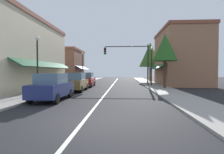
% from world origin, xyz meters
% --- Properties ---
extents(ground_plane, '(80.00, 80.00, 0.00)m').
position_xyz_m(ground_plane, '(0.00, 18.00, 0.00)').
color(ground_plane, black).
extents(sidewalk_left, '(2.60, 56.00, 0.12)m').
position_xyz_m(sidewalk_left, '(-5.50, 18.00, 0.06)').
color(sidewalk_left, gray).
rests_on(sidewalk_left, ground).
extents(sidewalk_right, '(2.60, 56.00, 0.12)m').
position_xyz_m(sidewalk_right, '(5.50, 18.00, 0.06)').
color(sidewalk_right, gray).
rests_on(sidewalk_right, ground).
extents(lane_center_stripe, '(0.14, 52.00, 0.01)m').
position_xyz_m(lane_center_stripe, '(0.00, 18.00, 0.00)').
color(lane_center_stripe, silver).
rests_on(lane_center_stripe, ground).
extents(storefront_left_block, '(5.48, 14.20, 7.33)m').
position_xyz_m(storefront_left_block, '(-8.88, 12.00, 3.67)').
color(storefront_left_block, beige).
rests_on(storefront_left_block, ground).
extents(storefront_right_block, '(6.77, 10.20, 7.77)m').
position_xyz_m(storefront_right_block, '(9.53, 20.00, 3.89)').
color(storefront_right_block, '#9E6B4C').
rests_on(storefront_right_block, ground).
extents(storefront_far_left, '(5.43, 8.20, 6.12)m').
position_xyz_m(storefront_far_left, '(-8.85, 28.00, 3.06)').
color(storefront_far_left, brown).
rests_on(storefront_far_left, ground).
extents(parked_car_nearest_left, '(1.79, 4.10, 1.77)m').
position_xyz_m(parked_car_nearest_left, '(-3.14, 5.11, 0.88)').
color(parked_car_nearest_left, navy).
rests_on(parked_car_nearest_left, ground).
extents(parked_car_second_left, '(1.86, 4.14, 1.77)m').
position_xyz_m(parked_car_second_left, '(-3.04, 10.74, 0.88)').
color(parked_car_second_left, brown).
rests_on(parked_car_second_left, ground).
extents(parked_car_third_left, '(1.87, 4.14, 1.77)m').
position_xyz_m(parked_car_third_left, '(-3.08, 16.00, 0.88)').
color(parked_car_third_left, maroon).
rests_on(parked_car_third_left, ground).
extents(traffic_signal_mast_arm, '(6.01, 0.50, 5.52)m').
position_xyz_m(traffic_signal_mast_arm, '(2.66, 18.27, 3.84)').
color(traffic_signal_mast_arm, '#333333').
rests_on(traffic_signal_mast_arm, ground).
extents(street_lamp_left_near, '(0.36, 0.36, 4.64)m').
position_xyz_m(street_lamp_left_near, '(-5.19, 7.38, 3.14)').
color(street_lamp_left_near, black).
rests_on(street_lamp_left_near, ground).
extents(street_lamp_right_mid, '(0.36, 0.36, 4.96)m').
position_xyz_m(street_lamp_right_mid, '(5.07, 16.87, 3.33)').
color(street_lamp_right_mid, black).
rests_on(street_lamp_right_mid, ground).
extents(street_lamp_left_far, '(0.36, 0.36, 5.02)m').
position_xyz_m(street_lamp_left_far, '(-5.20, 23.18, 3.36)').
color(street_lamp_left_far, black).
rests_on(street_lamp_left_far, ground).
extents(tree_right_near, '(2.62, 2.62, 5.90)m').
position_xyz_m(tree_right_near, '(5.92, 13.28, 4.42)').
color(tree_right_near, '#4C331E').
rests_on(tree_right_near, ground).
extents(tree_right_far, '(3.95, 3.95, 7.12)m').
position_xyz_m(tree_right_far, '(6.36, 27.01, 4.93)').
color(tree_right_far, '#4C331E').
rests_on(tree_right_far, ground).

